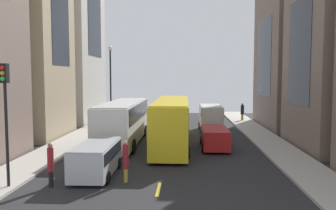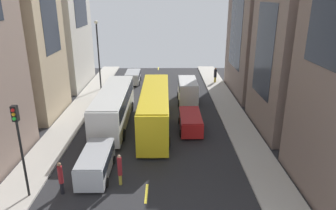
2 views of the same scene
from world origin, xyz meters
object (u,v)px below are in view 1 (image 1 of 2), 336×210
at_px(streetcar_yellow, 172,119).
at_px(pedestrian_crossing_near, 126,160).
at_px(car_silver_1, 97,157).
at_px(car_red_2, 215,136).
at_px(city_bus_white, 124,119).
at_px(pedestrian_waiting_curb, 242,111).
at_px(car_silver_0, 148,113).
at_px(traffic_light_near_corner, 5,101).
at_px(delivery_van_white, 211,116).
at_px(pedestrian_crossing_mid, 51,163).

bearing_deg(streetcar_yellow, pedestrian_crossing_near, -101.93).
bearing_deg(car_silver_1, car_red_2, 46.95).
relative_size(car_red_2, pedestrian_crossing_near, 2.15).
relative_size(city_bus_white, pedestrian_waiting_curb, 5.55).
xyz_separation_m(car_silver_0, pedestrian_waiting_curb, (11.53, -0.22, 0.28)).
xyz_separation_m(streetcar_yellow, car_silver_0, (-3.61, 15.66, -1.18)).
relative_size(streetcar_yellow, pedestrian_waiting_curb, 6.03).
distance_m(pedestrian_crossing_near, traffic_light_near_corner, 6.30).
relative_size(streetcar_yellow, traffic_light_near_corner, 2.15).
height_order(car_silver_0, pedestrian_crossing_near, pedestrian_crossing_near).
distance_m(city_bus_white, pedestrian_crossing_near, 10.33).
height_order(car_silver_1, car_red_2, car_silver_1).
distance_m(streetcar_yellow, car_silver_1, 8.99).
bearing_deg(delivery_van_white, pedestrian_crossing_near, -108.25).
relative_size(city_bus_white, streetcar_yellow, 0.92).
relative_size(city_bus_white, car_silver_0, 2.63).
xyz_separation_m(car_silver_0, traffic_light_near_corner, (-3.71, -26.28, 3.23)).
relative_size(streetcar_yellow, car_red_2, 2.68).
distance_m(streetcar_yellow, pedestrian_crossing_mid, 11.61).
relative_size(car_silver_0, pedestrian_crossing_near, 2.02).
bearing_deg(pedestrian_waiting_curb, car_red_2, -159.95).
xyz_separation_m(streetcar_yellow, car_red_2, (3.24, -0.61, -1.23)).
relative_size(car_silver_1, car_red_2, 1.01).
xyz_separation_m(city_bus_white, delivery_van_white, (7.39, 6.48, -0.50)).
xyz_separation_m(car_silver_1, pedestrian_crossing_mid, (-1.67, -2.13, 0.14)).
distance_m(delivery_van_white, pedestrian_crossing_mid, 19.71).
bearing_deg(delivery_van_white, car_silver_0, 130.56).
distance_m(city_bus_white, streetcar_yellow, 3.97).
distance_m(car_silver_0, pedestrian_waiting_curb, 11.53).
distance_m(streetcar_yellow, car_red_2, 3.52).
bearing_deg(car_silver_0, car_red_2, -67.19).
distance_m(car_red_2, traffic_light_near_corner, 14.91).
distance_m(car_silver_1, pedestrian_waiting_curb, 26.27).
height_order(pedestrian_crossing_mid, pedestrian_waiting_curb, pedestrian_waiting_curb).
bearing_deg(pedestrian_crossing_near, traffic_light_near_corner, 51.80).
relative_size(city_bus_white, traffic_light_near_corner, 1.98).
distance_m(car_silver_1, traffic_light_near_corner, 5.38).
xyz_separation_m(pedestrian_crossing_near, traffic_light_near_corner, (-5.36, -1.36, 3.03)).
distance_m(car_red_2, pedestrian_waiting_curb, 16.73).
height_order(city_bus_white, delivery_van_white, city_bus_white).
xyz_separation_m(city_bus_white, pedestrian_crossing_near, (1.91, -10.12, -0.86)).
bearing_deg(pedestrian_waiting_curb, pedestrian_crossing_mid, -171.16).
xyz_separation_m(pedestrian_waiting_curb, traffic_light_near_corner, (-15.23, -26.06, 2.95)).
relative_size(pedestrian_crossing_mid, traffic_light_near_corner, 0.37).
relative_size(delivery_van_white, car_red_2, 1.08).
xyz_separation_m(car_silver_1, pedestrian_crossing_near, (1.79, -1.16, 0.12)).
bearing_deg(car_silver_0, pedestrian_crossing_near, -86.21).
distance_m(delivery_van_white, pedestrian_crossing_near, 17.48).
height_order(car_silver_1, pedestrian_crossing_near, pedestrian_crossing_near).
distance_m(streetcar_yellow, pedestrian_crossing_near, 9.51).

